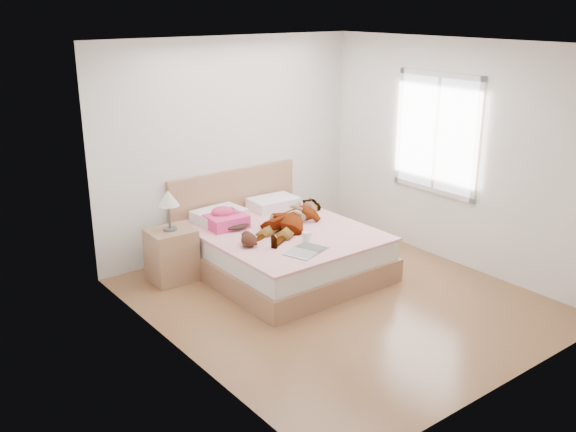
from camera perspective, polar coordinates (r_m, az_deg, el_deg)
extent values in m
plane|color=#522B19|center=(6.80, 4.41, -7.42)|extent=(4.00, 4.00, 0.00)
imported|color=white|center=(7.38, 0.28, -0.06)|extent=(1.62, 1.24, 0.21)
ellipsoid|color=black|center=(7.44, -5.32, -0.49)|extent=(0.48, 0.59, 0.09)
cube|color=silver|center=(7.39, -4.69, 0.65)|extent=(0.09, 0.11, 0.06)
plane|color=white|center=(6.13, 5.03, 15.02)|extent=(4.00, 4.00, 0.00)
plane|color=silver|center=(7.89, -5.13, 6.25)|extent=(3.60, 0.00, 3.60)
plane|color=silver|center=(5.11, 19.89, -1.66)|extent=(3.60, 0.00, 3.60)
plane|color=silver|center=(5.34, -9.77, 0.07)|extent=(0.00, 4.00, 4.00)
plane|color=silver|center=(7.64, 14.82, 5.29)|extent=(0.00, 4.00, 4.00)
cube|color=white|center=(7.76, 13.08, 7.14)|extent=(0.02, 1.10, 1.30)
cube|color=silver|center=(7.41, 16.53, 6.34)|extent=(0.04, 0.06, 1.42)
cube|color=silver|center=(8.13, 9.92, 7.85)|extent=(0.04, 0.06, 1.42)
cube|color=silver|center=(7.91, 12.72, 2.31)|extent=(0.04, 1.22, 0.06)
cube|color=silver|center=(7.66, 13.45, 12.13)|extent=(0.04, 1.22, 0.06)
cube|color=silver|center=(7.75, 13.06, 7.14)|extent=(0.03, 0.04, 1.30)
cube|color=#8A603F|center=(7.41, -0.47, -3.99)|extent=(1.78, 2.08, 0.26)
cube|color=silver|center=(7.32, -0.48, -2.25)|extent=(1.70, 2.00, 0.22)
cube|color=silver|center=(7.28, -0.48, -1.33)|extent=(1.74, 2.04, 0.03)
cube|color=brown|center=(8.06, -4.82, 0.64)|extent=(1.80, 0.07, 1.00)
cube|color=white|center=(7.61, -6.17, 0.08)|extent=(0.61, 0.44, 0.13)
cube|color=white|center=(8.03, -1.31, 1.18)|extent=(0.60, 0.43, 0.13)
cube|color=#F9439F|center=(7.37, -5.51, -0.45)|extent=(0.46, 0.37, 0.14)
ellipsoid|color=#D93B5B|center=(7.39, -5.84, 0.36)|extent=(0.32, 0.29, 0.13)
cube|color=silver|center=(6.65, 1.67, -3.12)|extent=(0.51, 0.42, 0.01)
cube|color=white|center=(6.56, 1.11, -3.34)|extent=(0.30, 0.35, 0.02)
cube|color=#252525|center=(6.74, 2.19, -2.74)|extent=(0.30, 0.35, 0.02)
cylinder|color=silver|center=(6.92, 1.61, -1.84)|extent=(0.10, 0.10, 0.10)
torus|color=white|center=(6.95, 1.89, -1.72)|extent=(0.07, 0.02, 0.07)
cylinder|color=black|center=(6.91, 1.62, -1.52)|extent=(0.08, 0.08, 0.00)
ellipsoid|color=black|center=(6.77, -3.49, -2.15)|extent=(0.22, 0.24, 0.14)
ellipsoid|color=#F3E6CA|center=(6.75, -3.46, -2.11)|extent=(0.12, 0.12, 0.07)
sphere|color=black|center=(6.86, -3.72, -1.76)|extent=(0.11, 0.11, 0.11)
sphere|color=pink|center=(6.87, -4.11, -1.53)|extent=(0.04, 0.04, 0.04)
sphere|color=pink|center=(6.89, -3.48, -1.46)|extent=(0.04, 0.04, 0.04)
ellipsoid|color=black|center=(6.73, -3.89, -2.60)|extent=(0.06, 0.07, 0.03)
ellipsoid|color=black|center=(6.76, -2.89, -2.48)|extent=(0.06, 0.07, 0.03)
cube|color=brown|center=(7.24, -10.30, -3.43)|extent=(0.50, 0.44, 0.59)
cylinder|color=#4E4E4E|center=(7.14, -10.44, -1.14)|extent=(0.15, 0.15, 0.02)
cylinder|color=#4B4B4B|center=(7.09, -10.51, 0.00)|extent=(0.03, 0.03, 0.30)
cone|color=beige|center=(7.03, -10.60, 1.59)|extent=(0.24, 0.24, 0.17)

